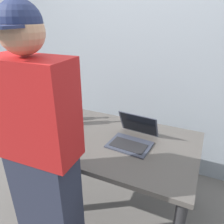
{
  "coord_description": "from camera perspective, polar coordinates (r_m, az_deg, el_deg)",
  "views": [
    {
      "loc": [
        0.62,
        -1.42,
        1.69
      ],
      "look_at": [
        -0.03,
        0.0,
        0.99
      ],
      "focal_mm": 34.99,
      "sensor_mm": 36.0,
      "label": 1
    }
  ],
  "objects": [
    {
      "name": "beer_bottle_green",
      "position": [
        2.08,
        -14.39,
        -0.67
      ],
      "size": [
        0.07,
        0.07,
        0.29
      ],
      "color": "#1E5123",
      "rests_on": "desk"
    },
    {
      "name": "beer_bottle_amber",
      "position": [
        2.05,
        -9.06,
        -0.05
      ],
      "size": [
        0.08,
        0.08,
        0.32
      ],
      "color": "#472B14",
      "rests_on": "desk"
    },
    {
      "name": "ground_plane",
      "position": [
        2.3,
        0.68,
        -23.12
      ],
      "size": [
        8.0,
        8.0,
        0.0
      ],
      "primitive_type": "plane",
      "color": "slate",
      "rests_on": "ground"
    },
    {
      "name": "person_figure",
      "position": [
        1.38,
        -17.69,
        -12.5
      ],
      "size": [
        0.46,
        0.31,
        1.76
      ],
      "color": "#2D3347",
      "rests_on": "ground"
    },
    {
      "name": "back_wall",
      "position": [
        2.4,
        9.52,
        14.6
      ],
      "size": [
        6.0,
        0.1,
        2.6
      ],
      "primitive_type": "cube",
      "color": "#99A3AD",
      "rests_on": "ground"
    },
    {
      "name": "desk",
      "position": [
        1.88,
        0.78,
        -10.19
      ],
      "size": [
        1.34,
        0.88,
        0.74
      ],
      "color": "#56514C",
      "rests_on": "ground"
    },
    {
      "name": "laptop",
      "position": [
        1.79,
        5.51,
        -6.41
      ],
      "size": [
        0.35,
        0.37,
        0.22
      ],
      "color": "#383D4C",
      "rests_on": "desk"
    },
    {
      "name": "beer_bottle_dark",
      "position": [
        2.15,
        -12.18,
        0.83
      ],
      "size": [
        0.07,
        0.07,
        0.31
      ],
      "color": "brown",
      "rests_on": "desk"
    }
  ]
}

